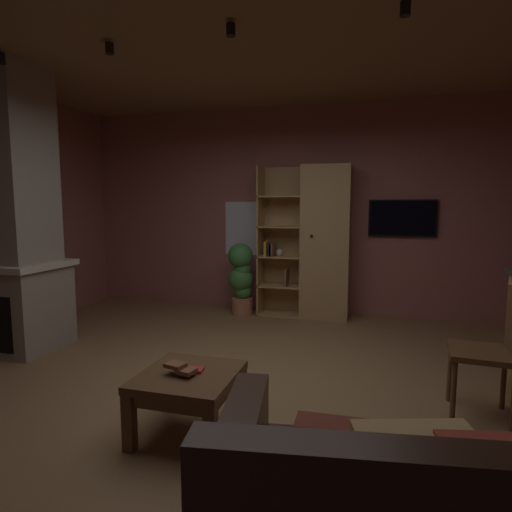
{
  "coord_description": "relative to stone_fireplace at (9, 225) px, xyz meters",
  "views": [
    {
      "loc": [
        1.0,
        -3.14,
        1.49
      ],
      "look_at": [
        0.0,
        0.4,
        1.05
      ],
      "focal_mm": 29.96,
      "sensor_mm": 36.0,
      "label": 1
    }
  ],
  "objects": [
    {
      "name": "potted_floor_plant",
      "position": [
        1.85,
        1.97,
        -0.75
      ],
      "size": [
        0.35,
        0.37,
        0.98
      ],
      "color": "#B77051",
      "rests_on": "ground"
    },
    {
      "name": "track_light_spot_2",
      "position": [
        2.53,
        -0.37,
        1.48
      ],
      "size": [
        0.07,
        0.07,
        0.09
      ],
      "primitive_type": "cylinder",
      "color": "black"
    },
    {
      "name": "wall_back",
      "position": [
        2.61,
        2.39,
        0.13
      ],
      "size": [
        6.44,
        0.06,
        2.84
      ],
      "primitive_type": "cube",
      "color": "#9E5B56",
      "rests_on": "ground"
    },
    {
      "name": "stone_fireplace",
      "position": [
        0.0,
        0.0,
        0.0
      ],
      "size": [
        1.0,
        0.82,
        2.84
      ],
      "color": "gray",
      "rests_on": "ground"
    },
    {
      "name": "table_book_2",
      "position": [
        2.4,
        -1.12,
        -0.81
      ],
      "size": [
        0.14,
        0.12,
        0.03
      ],
      "primitive_type": "cube",
      "rotation": [
        0.0,
        0.0,
        -0.25
      ],
      "color": "brown",
      "rests_on": "coffee_table"
    },
    {
      "name": "track_light_spot_0",
      "position": [
        0.39,
        -0.34,
        1.48
      ],
      "size": [
        0.07,
        0.07,
        0.09
      ],
      "primitive_type": "cylinder",
      "color": "black"
    },
    {
      "name": "coffee_table",
      "position": [
        2.47,
        -1.08,
        -0.96
      ],
      "size": [
        0.61,
        0.64,
        0.41
      ],
      "color": "brown",
      "rests_on": "ground"
    },
    {
      "name": "table_book_0",
      "position": [
        2.48,
        -1.04,
        -0.86
      ],
      "size": [
        0.15,
        0.1,
        0.02
      ],
      "primitive_type": "cube",
      "rotation": [
        0.0,
        0.0,
        0.1
      ],
      "color": "#B22D2D",
      "rests_on": "coffee_table"
    },
    {
      "name": "table_book_1",
      "position": [
        2.48,
        -1.13,
        -0.84
      ],
      "size": [
        0.12,
        0.12,
        0.03
      ],
      "primitive_type": "cube",
      "rotation": [
        0.0,
        0.0,
        -0.21
      ],
      "color": "brown",
      "rests_on": "coffee_table"
    },
    {
      "name": "floor",
      "position": [
        2.61,
        -0.36,
        -1.29
      ],
      "size": [
        6.32,
        5.45,
        0.02
      ],
      "primitive_type": "cube",
      "color": "olive",
      "rests_on": "ground"
    },
    {
      "name": "bookshelf_cabinet",
      "position": [
        2.89,
        2.12,
        -0.29
      ],
      "size": [
        1.2,
        0.41,
        2.0
      ],
      "color": "tan",
      "rests_on": "ground"
    },
    {
      "name": "dining_chair",
      "position": [
        4.42,
        -0.31,
        -0.76
      ],
      "size": [
        0.45,
        0.45,
        0.92
      ],
      "color": "brown",
      "rests_on": "ground"
    },
    {
      "name": "wall_mounted_tv",
      "position": [
        3.92,
        2.33,
        0.04
      ],
      "size": [
        0.84,
        0.06,
        0.47
      ],
      "color": "black"
    },
    {
      "name": "track_light_spot_1",
      "position": [
        1.45,
        -0.29,
        1.48
      ],
      "size": [
        0.07,
        0.07,
        0.09
      ],
      "primitive_type": "cylinder",
      "color": "black"
    },
    {
      "name": "window_pane_back",
      "position": [
        1.79,
        2.36,
        -0.13
      ],
      "size": [
        0.6,
        0.01,
        0.76
      ],
      "primitive_type": "cube",
      "color": "white"
    },
    {
      "name": "track_light_spot_3",
      "position": [
        3.74,
        -0.38,
        1.48
      ],
      "size": [
        0.07,
        0.07,
        0.09
      ],
      "primitive_type": "cylinder",
      "color": "black"
    },
    {
      "name": "ceiling",
      "position": [
        2.61,
        -0.36,
        1.56
      ],
      "size": [
        6.32,
        5.45,
        0.02
      ],
      "primitive_type": "cube",
      "color": "#8E6B47"
    }
  ]
}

